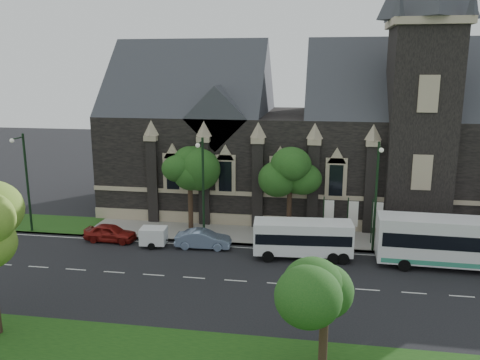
% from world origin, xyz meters
% --- Properties ---
extents(ground, '(160.00, 160.00, 0.00)m').
position_xyz_m(ground, '(0.00, 0.00, 0.00)').
color(ground, black).
rests_on(ground, ground).
extents(sidewalk, '(80.00, 5.00, 0.15)m').
position_xyz_m(sidewalk, '(0.00, 9.50, 0.07)').
color(sidewalk, gray).
rests_on(sidewalk, ground).
extents(museum, '(40.00, 17.70, 29.90)m').
position_xyz_m(museum, '(5.12, 18.78, 8.17)').
color(museum, black).
rests_on(museum, ground).
extents(tree_park_east, '(3.40, 3.40, 6.28)m').
position_xyz_m(tree_park_east, '(6.18, -9.32, 4.62)').
color(tree_park_east, black).
rests_on(tree_park_east, ground).
extents(tree_walk_right, '(4.08, 4.08, 7.80)m').
position_xyz_m(tree_walk_right, '(3.21, 10.71, 5.82)').
color(tree_walk_right, black).
rests_on(tree_walk_right, ground).
extents(tree_walk_left, '(3.91, 3.91, 7.64)m').
position_xyz_m(tree_walk_left, '(-5.80, 10.70, 5.73)').
color(tree_walk_left, black).
rests_on(tree_walk_left, ground).
extents(street_lamp_near, '(0.36, 1.88, 9.00)m').
position_xyz_m(street_lamp_near, '(10.00, 7.09, 5.11)').
color(street_lamp_near, black).
rests_on(street_lamp_near, ground).
extents(street_lamp_mid, '(0.36, 1.88, 9.00)m').
position_xyz_m(street_lamp_mid, '(-4.00, 7.09, 5.11)').
color(street_lamp_mid, black).
rests_on(street_lamp_mid, ground).
extents(street_lamp_far, '(0.36, 1.88, 9.00)m').
position_xyz_m(street_lamp_far, '(-20.00, 7.09, 5.11)').
color(street_lamp_far, black).
rests_on(street_lamp_far, ground).
extents(banner_flag_left, '(0.90, 0.10, 4.00)m').
position_xyz_m(banner_flag_left, '(6.29, 9.00, 2.38)').
color(banner_flag_left, black).
rests_on(banner_flag_left, ground).
extents(banner_flag_center, '(0.90, 0.10, 4.00)m').
position_xyz_m(banner_flag_center, '(8.29, 9.00, 2.38)').
color(banner_flag_center, black).
rests_on(banner_flag_center, ground).
extents(banner_flag_right, '(0.90, 0.10, 4.00)m').
position_xyz_m(banner_flag_right, '(10.29, 9.00, 2.38)').
color(banner_flag_right, black).
rests_on(banner_flag_right, ground).
extents(tour_coach, '(13.02, 3.26, 3.78)m').
position_xyz_m(tour_coach, '(16.49, 4.86, 2.05)').
color(tour_coach, silver).
rests_on(tour_coach, ground).
extents(shuttle_bus, '(7.76, 3.19, 2.93)m').
position_xyz_m(shuttle_bus, '(4.44, 5.13, 1.69)').
color(shuttle_bus, white).
rests_on(shuttle_bus, ground).
extents(box_trailer, '(3.09, 1.82, 1.62)m').
position_xyz_m(box_trailer, '(-7.89, 5.59, 0.92)').
color(box_trailer, white).
rests_on(box_trailer, ground).
extents(sedan, '(4.65, 1.81, 1.51)m').
position_xyz_m(sedan, '(-3.75, 5.93, 0.75)').
color(sedan, '#7B90B1').
rests_on(sedan, ground).
extents(car_far_red, '(4.51, 1.96, 1.51)m').
position_xyz_m(car_far_red, '(-11.98, 6.20, 0.76)').
color(car_far_red, maroon).
rests_on(car_far_red, ground).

